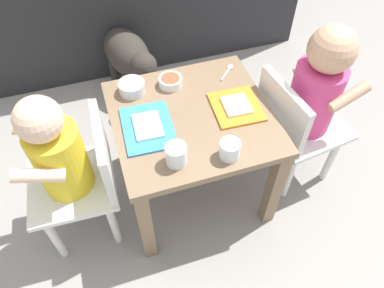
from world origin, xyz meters
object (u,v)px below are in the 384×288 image
(seated_child_right, at_px, (313,94))
(cereal_bowl_right_side, at_px, (170,81))
(dining_table, at_px, (192,131))
(food_tray_left, at_px, (148,127))
(seated_child_left, at_px, (64,159))
(water_cup_left, at_px, (176,156))
(food_tray_right, at_px, (236,106))
(dog, at_px, (129,55))
(spoon_by_left_tray, at_px, (228,71))
(cereal_bowl_left_side, at_px, (132,87))
(water_cup_right, at_px, (230,150))

(seated_child_right, height_order, cereal_bowl_right_side, seated_child_right)
(dining_table, distance_m, food_tray_left, 0.17)
(seated_child_right, distance_m, food_tray_left, 0.58)
(seated_child_left, distance_m, water_cup_left, 0.35)
(food_tray_right, xyz_separation_m, cereal_bowl_right_side, (-0.18, 0.18, 0.01))
(seated_child_right, bearing_deg, dog, 126.70)
(dog, height_order, spoon_by_left_tray, spoon_by_left_tray)
(dog, bearing_deg, spoon_by_left_tray, -58.98)
(food_tray_left, height_order, cereal_bowl_left_side, cereal_bowl_left_side)
(dining_table, height_order, dog, dining_table)
(dog, bearing_deg, water_cup_left, -90.00)
(dining_table, height_order, food_tray_right, food_tray_right)
(seated_child_left, relative_size, water_cup_right, 10.41)
(food_tray_right, relative_size, cereal_bowl_right_side, 2.17)
(food_tray_right, bearing_deg, dog, 110.53)
(seated_child_right, height_order, food_tray_right, seated_child_right)
(cereal_bowl_right_side, height_order, spoon_by_left_tray, cereal_bowl_right_side)
(dining_table, xyz_separation_m, spoon_by_left_tray, (0.19, 0.17, 0.08))
(food_tray_right, bearing_deg, spoon_by_left_tray, 77.09)
(seated_child_left, distance_m, spoon_by_left_tray, 0.65)
(seated_child_left, relative_size, seated_child_right, 0.95)
(dog, bearing_deg, cereal_bowl_right_side, -81.39)
(water_cup_right, xyz_separation_m, cereal_bowl_right_side, (-0.08, 0.36, -0.01))
(spoon_by_left_tray, bearing_deg, dining_table, -138.16)
(spoon_by_left_tray, bearing_deg, food_tray_right, -102.91)
(water_cup_left, xyz_separation_m, water_cup_right, (0.16, -0.03, -0.00))
(seated_child_right, xyz_separation_m, cereal_bowl_left_side, (-0.59, 0.21, 0.01))
(food_tray_left, xyz_separation_m, water_cup_right, (0.21, -0.18, 0.02))
(seated_child_right, xyz_separation_m, dog, (-0.53, 0.71, -0.22))
(food_tray_right, xyz_separation_m, cereal_bowl_left_side, (-0.31, 0.18, 0.02))
(cereal_bowl_right_side, bearing_deg, seated_child_right, -24.40)
(food_tray_left, distance_m, food_tray_right, 0.30)
(seated_child_left, height_order, spoon_by_left_tray, seated_child_left)
(dining_table, relative_size, food_tray_right, 2.93)
(cereal_bowl_right_side, relative_size, cereal_bowl_left_side, 0.91)
(dining_table, relative_size, water_cup_left, 7.69)
(cereal_bowl_left_side, bearing_deg, cereal_bowl_right_side, -2.60)
(water_cup_left, bearing_deg, cereal_bowl_left_side, 100.03)
(food_tray_left, bearing_deg, dining_table, 4.36)
(food_tray_right, bearing_deg, dining_table, 175.64)
(dining_table, bearing_deg, food_tray_left, -175.64)
(food_tray_right, distance_m, cereal_bowl_right_side, 0.25)
(seated_child_left, distance_m, dog, 0.80)
(dining_table, bearing_deg, seated_child_left, -174.62)
(food_tray_left, relative_size, water_cup_right, 3.44)
(water_cup_right, bearing_deg, spoon_by_left_tray, 69.18)
(seated_child_right, xyz_separation_m, food_tray_left, (-0.58, 0.03, -0.00))
(dog, distance_m, water_cup_left, 0.87)
(food_tray_right, height_order, cereal_bowl_left_side, cereal_bowl_left_side)
(food_tray_left, bearing_deg, seated_child_right, -2.76)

